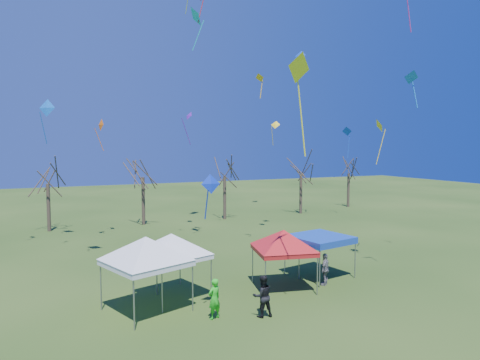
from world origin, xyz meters
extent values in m
plane|color=#244315|center=(0.00, 0.00, 0.00)|extent=(140.00, 140.00, 0.00)
cylinder|color=#3D2D21|center=(-10.77, 24.65, 2.14)|extent=(0.32, 0.32, 4.28)
cylinder|color=#3D2D21|center=(-2.37, 24.38, 2.32)|extent=(0.32, 0.32, 4.64)
cylinder|color=#3D2D21|center=(6.03, 24.04, 2.24)|extent=(0.32, 0.32, 4.49)
cylinder|color=#3D2D21|center=(15.36, 24.00, 2.24)|extent=(0.32, 0.32, 4.47)
cylinder|color=#3D2D21|center=(23.72, 26.07, 2.12)|extent=(0.32, 0.32, 4.23)
cylinder|color=gray|center=(-7.77, 0.45, 1.08)|extent=(0.06, 0.06, 2.15)
cylinder|color=gray|center=(-8.75, 3.29, 1.08)|extent=(0.06, 0.06, 2.15)
cylinder|color=gray|center=(-4.92, 1.42, 1.08)|extent=(0.06, 0.06, 2.15)
cylinder|color=gray|center=(-5.90, 4.27, 1.08)|extent=(0.06, 0.06, 2.15)
cube|color=white|center=(-6.83, 2.36, 2.28)|extent=(4.10, 4.10, 0.26)
pyramid|color=white|center=(-6.83, 2.36, 3.48)|extent=(4.31, 4.31, 1.08)
cylinder|color=gray|center=(-6.24, 1.84, 1.01)|extent=(0.06, 0.06, 2.01)
cylinder|color=gray|center=(-7.05, 4.54, 1.01)|extent=(0.06, 0.06, 2.01)
cylinder|color=gray|center=(-3.54, 2.65, 1.01)|extent=(0.06, 0.06, 2.01)
cylinder|color=gray|center=(-4.36, 5.35, 1.01)|extent=(0.06, 0.06, 2.01)
cube|color=white|center=(-5.30, 3.59, 2.13)|extent=(3.76, 3.76, 0.24)
pyramid|color=white|center=(-5.30, 3.59, 3.26)|extent=(4.09, 4.09, 1.01)
cylinder|color=gray|center=(-1.12, 1.45, 0.98)|extent=(0.06, 0.06, 1.96)
cylinder|color=gray|center=(-0.52, 4.12, 0.98)|extent=(0.06, 0.06, 1.96)
cylinder|color=gray|center=(1.56, 0.85, 0.98)|extent=(0.06, 0.06, 1.96)
cylinder|color=gray|center=(2.16, 3.52, 0.98)|extent=(0.06, 0.06, 1.96)
cube|color=red|center=(0.52, 2.49, 2.08)|extent=(3.51, 3.51, 0.23)
pyramid|color=red|center=(0.52, 2.49, 3.17)|extent=(4.05, 4.05, 0.98)
cylinder|color=gray|center=(2.36, 1.78, 1.02)|extent=(0.06, 0.06, 2.04)
cylinder|color=gray|center=(1.84, 4.58, 1.02)|extent=(0.06, 0.06, 2.04)
cylinder|color=gray|center=(5.16, 2.29, 1.02)|extent=(0.06, 0.06, 2.04)
cylinder|color=gray|center=(4.65, 5.09, 1.02)|extent=(0.06, 0.06, 2.04)
cube|color=#0F39A4|center=(3.50, 3.43, 2.16)|extent=(3.56, 3.56, 0.24)
cube|color=#0F39A4|center=(3.50, 3.43, 2.34)|extent=(3.56, 3.56, 0.12)
imported|color=green|center=(-4.32, 0.22, 0.90)|extent=(0.77, 0.64, 1.80)
imported|color=slate|center=(2.87, 1.99, 0.88)|extent=(1.08, 0.98, 1.77)
imported|color=black|center=(-2.28, -0.46, 0.94)|extent=(0.99, 0.81, 1.89)
cone|color=blue|center=(7.46, 0.76, 11.38)|extent=(0.95, 0.71, 0.74)
cube|color=blue|center=(7.72, 0.70, 10.43)|extent=(0.17, 0.56, 1.49)
cone|color=gold|center=(3.20, 10.57, 12.50)|extent=(0.72, 0.83, 0.61)
cube|color=gold|center=(3.26, 10.45, 11.66)|extent=(0.30, 0.18, 1.32)
cone|color=yellow|center=(10.12, 5.97, 9.04)|extent=(0.88, 1.15, 0.96)
cube|color=yellow|center=(10.01, 5.70, 7.58)|extent=(0.58, 0.28, 2.42)
cone|color=blue|center=(18.49, 19.97, 9.23)|extent=(0.97, 1.19, 1.02)
cube|color=blue|center=(18.59, 19.78, 7.66)|extent=(0.42, 0.27, 2.61)
cone|color=blue|center=(2.34, 3.93, 12.69)|extent=(0.64, 0.74, 0.63)
cube|color=blue|center=(2.27, 4.05, 12.02)|extent=(0.29, 0.20, 1.03)
cube|color=#EF359B|center=(7.28, 0.92, 14.96)|extent=(0.61, 0.15, 2.28)
cone|color=#1334CD|center=(-4.49, 0.10, 6.00)|extent=(0.86, 0.23, 0.85)
cube|color=#1334CD|center=(-4.70, 0.10, 5.12)|extent=(0.04, 0.45, 1.34)
cone|color=#0CC2B3|center=(-0.80, 12.66, 16.83)|extent=(0.96, 1.52, 1.32)
cube|color=#0CC2B3|center=(-0.83, 12.24, 15.38)|extent=(0.88, 0.10, 2.18)
cube|color=red|center=(-0.48, 12.61, 17.26)|extent=(0.57, 0.22, 1.90)
cone|color=blue|center=(-10.67, 19.30, 10.55)|extent=(1.29, 1.08, 1.37)
cube|color=blue|center=(-10.95, 19.51, 9.00)|extent=(0.47, 0.61, 2.43)
cone|color=yellow|center=(8.19, 17.15, 9.57)|extent=(0.97, 0.96, 0.75)
cube|color=yellow|center=(7.98, 17.35, 8.52)|extent=(0.45, 0.47, 1.68)
cone|color=#5E18AA|center=(0.88, 19.89, 10.34)|extent=(0.73, 0.96, 0.76)
cube|color=#5E18AA|center=(0.76, 20.33, 8.93)|extent=(0.92, 0.28, 2.40)
cone|color=yellow|center=(-1.08, -1.31, 10.91)|extent=(1.43, 0.87, 1.31)
cube|color=yellow|center=(-0.85, -1.24, 8.87)|extent=(0.19, 0.51, 3.42)
cone|color=#DC5C0B|center=(-6.71, 19.68, 9.36)|extent=(0.50, 1.05, 1.03)
cube|color=#DC5C0B|center=(-6.80, 20.02, 8.16)|extent=(0.74, 0.25, 1.90)
camera|label=1|loc=(-10.90, -16.94, 7.59)|focal=32.00mm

